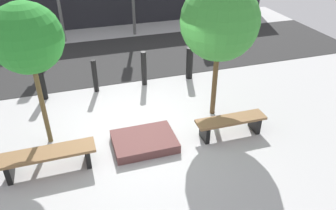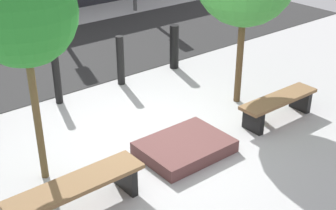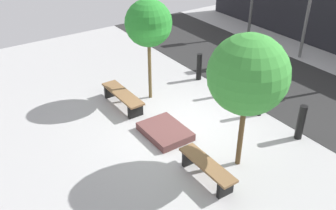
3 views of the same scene
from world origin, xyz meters
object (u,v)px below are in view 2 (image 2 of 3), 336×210
(planter_bed, at_px, (185,147))
(bollard_left, at_px, (57,80))
(bench_left, at_px, (77,190))
(bollard_right, at_px, (174,47))
(bench_right, at_px, (279,104))
(tree_behind_left_bench, at_px, (22,13))
(bollard_center, at_px, (120,60))

(planter_bed, xyz_separation_m, bollard_left, (-0.71, 2.87, 0.38))
(bench_left, relative_size, bollard_left, 1.93)
(bench_left, relative_size, bollard_right, 1.88)
(bench_right, relative_size, bollard_right, 1.66)
(bench_right, height_order, tree_behind_left_bench, tree_behind_left_bench)
(bollard_center, bearing_deg, bollard_right, 0.00)
(planter_bed, height_order, bollard_left, bollard_left)
(tree_behind_left_bench, distance_m, bollard_center, 3.92)
(bench_right, distance_m, tree_behind_left_bench, 4.64)
(bench_right, bearing_deg, bollard_right, 87.94)
(tree_behind_left_bench, bearing_deg, bench_right, -13.85)
(bollard_right, bearing_deg, bollard_center, 180.00)
(bench_left, relative_size, planter_bed, 1.35)
(bench_right, relative_size, bollard_center, 1.58)
(bench_right, bearing_deg, bollard_left, 132.07)
(bench_right, xyz_separation_m, bollard_center, (-1.29, 3.07, 0.20))
(bench_left, height_order, planter_bed, bench_left)
(bench_right, xyz_separation_m, tree_behind_left_bench, (-4.01, 0.99, 2.12))
(bench_right, bearing_deg, bollard_center, 113.33)
(tree_behind_left_bench, xyz_separation_m, bollard_right, (4.15, 2.08, -1.94))
(bench_right, bearing_deg, planter_bed, 174.81)
(bench_left, height_order, bollard_left, bollard_left)
(planter_bed, distance_m, bollard_right, 3.60)
(tree_behind_left_bench, xyz_separation_m, bollard_left, (1.29, 2.08, -1.95))
(bollard_left, distance_m, bollard_right, 2.86)
(bollard_right, bearing_deg, bollard_left, 180.00)
(bench_right, distance_m, bollard_center, 3.33)
(bollard_center, bearing_deg, planter_bed, -103.99)
(bollard_center, bearing_deg, bollard_left, 180.00)
(bollard_center, xyz_separation_m, bollard_right, (1.43, 0.00, -0.02))
(bollard_center, relative_size, bollard_right, 1.05)
(bollard_left, bearing_deg, tree_behind_left_bench, -121.84)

